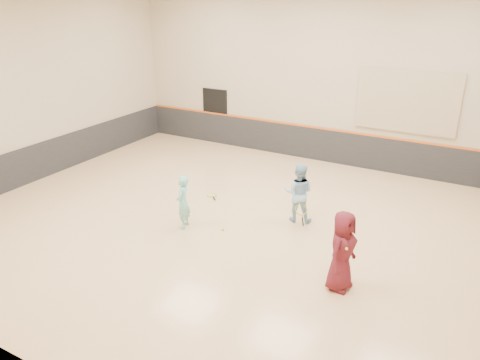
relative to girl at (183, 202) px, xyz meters
The scene contains 14 objects.
room 1.50m from the girl, 29.02° to the left, with size 15.04×12.04×6.22m.
wainscot_back 6.83m from the girl, 78.92° to the left, with size 14.90×0.04×1.20m, color #232326.
wainscot_left 6.20m from the girl, behind, with size 0.04×11.90×1.20m, color #232326.
accent_stripe 6.83m from the girl, 78.91° to the left, with size 14.90×0.03×0.06m, color #D85914.
acoustic_panel 8.04m from the girl, 58.38° to the left, with size 3.20×0.08×2.00m, color tan.
doorway 7.44m from the girl, 115.43° to the left, with size 1.10×0.05×2.20m, color black.
girl is the anchor object (origin of this frame).
instructor 3.07m from the girl, 36.48° to the left, with size 0.79×0.61×1.62m, color #91C0E1.
young_man 4.48m from the girl, ahead, with size 0.86×0.56×1.75m, color #59151E.
held_racket 3.10m from the girl, 30.26° to the left, with size 0.49×0.49×0.60m, color #ACBE29, non-canonical shape.
spare_racket 2.24m from the girl, 102.15° to the left, with size 0.70×0.70×0.09m, color #B2D62F, non-canonical shape.
ball_under_racket 1.26m from the girl, 17.74° to the left, with size 0.07×0.07×0.07m, color #B9CA2F.
ball_in_hand 4.68m from the girl, 10.67° to the right, with size 0.07×0.07×0.07m, color yellow.
ball_beside_spare 4.07m from the girl, 67.08° to the left, with size 0.07×0.07×0.07m, color #B9CA2F.
Camera 1 is at (5.34, -9.62, 5.82)m, focal length 35.00 mm.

